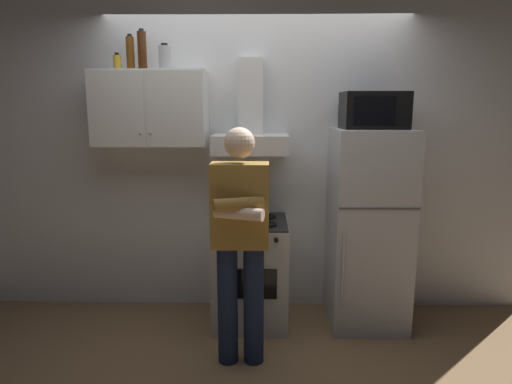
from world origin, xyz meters
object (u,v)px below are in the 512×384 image
at_px(stove_oven, 251,271).
at_px(bottle_beer_brown, 130,53).
at_px(refrigerator, 368,229).
at_px(bottle_spice_jar, 117,62).
at_px(upper_cabinet, 151,109).
at_px(range_hood, 251,128).
at_px(bottle_rum_dark, 142,51).
at_px(person_standing, 240,239).
at_px(microwave, 374,110).
at_px(bottle_canister_steel, 165,58).

xyz_separation_m(stove_oven, bottle_beer_brown, (-0.94, 0.13, 1.75)).
distance_m(refrigerator, bottle_spice_jar, 2.39).
relative_size(upper_cabinet, stove_oven, 1.03).
relative_size(range_hood, bottle_rum_dark, 2.43).
distance_m(bottle_rum_dark, bottle_spice_jar, 0.22).
xyz_separation_m(range_hood, person_standing, (-0.05, -0.73, -0.70)).
bearing_deg(bottle_beer_brown, stove_oven, -7.89).
bearing_deg(upper_cabinet, range_hood, 0.09).
distance_m(upper_cabinet, range_hood, 0.81).
bearing_deg(bottle_rum_dark, microwave, -3.16).
xyz_separation_m(range_hood, bottle_rum_dark, (-0.84, -0.01, 0.60)).
bearing_deg(stove_oven, bottle_spice_jar, 172.67).
xyz_separation_m(upper_cabinet, bottle_spice_jar, (-0.25, 0.01, 0.36)).
bearing_deg(bottle_rum_dark, person_standing, -42.37).
bearing_deg(bottle_beer_brown, bottle_canister_steel, -6.76).
bearing_deg(stove_oven, microwave, 1.15).
xyz_separation_m(refrigerator, person_standing, (-1.00, -0.61, 0.10)).
xyz_separation_m(stove_oven, bottle_rum_dark, (-0.84, 0.12, 1.76)).
bearing_deg(microwave, bottle_beer_brown, 176.63).
distance_m(microwave, bottle_beer_brown, 1.94).
height_order(bottle_rum_dark, bottle_beer_brown, bottle_rum_dark).
xyz_separation_m(microwave, bottle_rum_dark, (-1.79, 0.10, 0.46)).
bearing_deg(microwave, refrigerator, -89.10).
height_order(upper_cabinet, stove_oven, upper_cabinet).
relative_size(refrigerator, bottle_rum_dark, 5.19).
xyz_separation_m(upper_cabinet, range_hood, (0.80, 0.00, -0.15)).
height_order(refrigerator, microwave, microwave).
bearing_deg(range_hood, bottle_rum_dark, -179.42).
xyz_separation_m(refrigerator, bottle_canister_steel, (-1.61, 0.10, 1.34)).
xyz_separation_m(person_standing, bottle_canister_steel, (-0.61, 0.70, 1.24)).
bearing_deg(range_hood, bottle_spice_jar, 179.55).
height_order(microwave, person_standing, microwave).
distance_m(range_hood, microwave, 0.97).
distance_m(range_hood, bottle_beer_brown, 1.11).
relative_size(range_hood, bottle_canister_steel, 3.79).
bearing_deg(bottle_rum_dark, bottle_beer_brown, 172.87).
relative_size(microwave, person_standing, 0.29).
height_order(bottle_canister_steel, bottle_rum_dark, bottle_rum_dark).
xyz_separation_m(refrigerator, bottle_rum_dark, (-1.79, 0.12, 1.40)).
relative_size(upper_cabinet, bottle_rum_dark, 2.92).
distance_m(person_standing, bottle_beer_brown, 1.72).
xyz_separation_m(person_standing, bottle_spice_jar, (-1.00, 0.74, 1.21)).
bearing_deg(bottle_spice_jar, person_standing, -36.55).
bearing_deg(person_standing, refrigerator, 31.23).
relative_size(refrigerator, bottle_beer_brown, 5.90).
relative_size(bottle_rum_dark, bottle_beer_brown, 1.14).
relative_size(upper_cabinet, bottle_beer_brown, 3.32).
xyz_separation_m(refrigerator, microwave, (-0.00, 0.02, 0.94)).
height_order(stove_oven, bottle_beer_brown, bottle_beer_brown).
bearing_deg(bottle_spice_jar, range_hood, -0.45).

